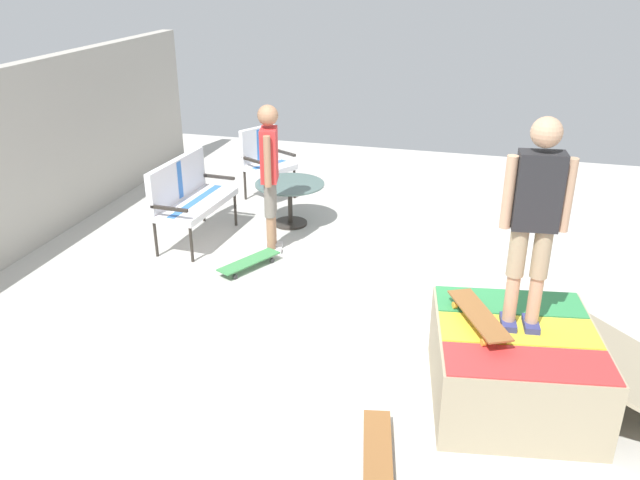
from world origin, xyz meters
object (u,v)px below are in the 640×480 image
at_px(person_watching, 269,168).
at_px(skateboard_on_ramp, 479,315).
at_px(patio_table, 290,195).
at_px(skate_ramp, 518,366).
at_px(skateboard_spare, 378,449).
at_px(skateboard_by_bench, 249,262).
at_px(person_skater, 535,212).
at_px(patio_bench, 187,193).
at_px(patio_chair_near_house, 264,157).

distance_m(person_watching, skateboard_on_ramp, 3.37).
distance_m(patio_table, person_watching, 1.04).
distance_m(skate_ramp, person_watching, 3.67).
xyz_separation_m(patio_table, skateboard_spare, (-4.01, -1.91, -0.32)).
bearing_deg(skateboard_by_bench, person_skater, -119.69).
bearing_deg(patio_bench, patio_chair_near_house, -12.72).
xyz_separation_m(skate_ramp, skateboard_spare, (-0.94, 0.93, -0.24)).
bearing_deg(skateboard_by_bench, patio_table, -2.19).
bearing_deg(patio_table, skateboard_on_ramp, -141.04).
bearing_deg(person_skater, skateboard_spare, 137.48).
bearing_deg(person_watching, patio_chair_near_house, 22.06).
bearing_deg(skateboard_spare, person_skater, -42.52).
xyz_separation_m(person_watching, person_skater, (-2.20, -2.78, 0.56)).
bearing_deg(person_skater, patio_bench, 59.98).
relative_size(skate_ramp, skateboard_on_ramp, 2.80).
relative_size(person_skater, skateboard_spare, 1.98).
relative_size(patio_bench, patio_table, 1.42).
relative_size(person_watching, skateboard_by_bench, 2.19).
height_order(skate_ramp, skateboard_by_bench, skate_ramp).
distance_m(skate_ramp, patio_chair_near_house, 5.33).
height_order(skate_ramp, person_watching, person_watching).
relative_size(patio_bench, person_skater, 0.79).
bearing_deg(patio_bench, person_skater, -120.02).
xyz_separation_m(patio_chair_near_house, skateboard_on_ramp, (-4.01, -3.18, 0.13)).
relative_size(patio_table, skateboard_spare, 1.09).
height_order(patio_chair_near_house, person_watching, person_watching).
bearing_deg(skateboard_spare, person_watching, 30.60).
bearing_deg(skate_ramp, skateboard_on_ramp, 93.09).
bearing_deg(skateboard_on_ramp, patio_table, 38.96).
bearing_deg(skate_ramp, person_watching, 51.43).
distance_m(patio_table, person_skater, 4.30).
bearing_deg(skate_ramp, patio_table, 42.73).
distance_m(patio_bench, person_skater, 4.59).
distance_m(patio_chair_near_house, skateboard_spare, 5.59).
bearing_deg(patio_chair_near_house, skateboard_on_ramp, -141.56).
bearing_deg(patio_bench, patio_table, -53.51).
xyz_separation_m(patio_chair_near_house, person_watching, (-1.75, -0.71, 0.42)).
relative_size(skate_ramp, skateboard_spare, 2.74).
distance_m(patio_chair_near_house, person_watching, 1.93).
bearing_deg(skateboard_by_bench, skateboard_on_ramp, -123.64).
distance_m(skateboard_by_bench, skateboard_on_ramp, 3.14).
bearing_deg(skateboard_spare, skateboard_by_bench, 36.84).
bearing_deg(skateboard_by_bench, skateboard_spare, -143.16).
distance_m(skate_ramp, patio_bench, 4.54).
bearing_deg(skateboard_on_ramp, patio_chair_near_house, 38.44).
bearing_deg(person_watching, person_skater, -128.26).
bearing_deg(skate_ramp, skateboard_by_bench, 59.84).
height_order(skate_ramp, skateboard_spare, skate_ramp).
distance_m(patio_chair_near_house, skateboard_on_ramp, 5.12).
distance_m(patio_chair_near_house, skateboard_by_bench, 2.45).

